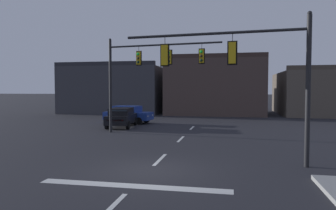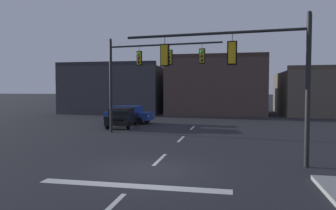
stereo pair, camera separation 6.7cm
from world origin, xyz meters
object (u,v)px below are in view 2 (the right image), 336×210
object	(u,v)px
signal_mast_near_side	(247,65)
signal_mast_far_side	(145,67)
car_lot_middle	(122,117)
car_lot_nearside	(128,114)

from	to	relation	value
signal_mast_near_side	signal_mast_far_side	size ratio (longest dim) A/B	0.97
signal_mast_near_side	car_lot_middle	world-z (taller)	signal_mast_near_side
car_lot_nearside	car_lot_middle	size ratio (longest dim) A/B	1.01
signal_mast_near_side	car_lot_nearside	size ratio (longest dim) A/B	1.70
car_lot_middle	signal_mast_far_side	bearing A→B (deg)	-50.15
car_lot_nearside	signal_mast_near_side	bearing A→B (deg)	-55.25
signal_mast_near_side	signal_mast_far_side	xyz separation A→B (m)	(-6.62, 7.83, 0.56)
signal_mast_near_side	car_lot_nearside	distance (m)	17.93
signal_mast_near_side	signal_mast_far_side	bearing A→B (deg)	130.25
car_lot_nearside	signal_mast_far_side	bearing A→B (deg)	-62.80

